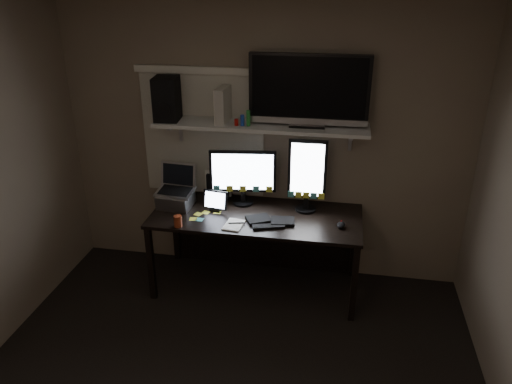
% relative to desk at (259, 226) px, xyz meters
% --- Properties ---
extents(ceiling, '(3.60, 3.60, 0.00)m').
position_rel_desk_xyz_m(ceiling, '(0.00, -1.55, 1.95)').
color(ceiling, silver).
rests_on(ceiling, back_wall).
extents(back_wall, '(3.60, 0.00, 3.60)m').
position_rel_desk_xyz_m(back_wall, '(0.00, 0.25, 0.70)').
color(back_wall, '#716051').
rests_on(back_wall, floor).
extents(window_blinds, '(1.10, 0.02, 1.10)m').
position_rel_desk_xyz_m(window_blinds, '(-0.55, 0.24, 0.75)').
color(window_blinds, silver).
rests_on(window_blinds, back_wall).
extents(desk, '(1.80, 0.75, 0.73)m').
position_rel_desk_xyz_m(desk, '(0.00, 0.00, 0.00)').
color(desk, black).
rests_on(desk, floor).
extents(wall_shelf, '(1.80, 0.35, 0.03)m').
position_rel_desk_xyz_m(wall_shelf, '(0.00, 0.08, 0.91)').
color(wall_shelf, silver).
rests_on(wall_shelf, back_wall).
extents(monitor_landscape, '(0.59, 0.14, 0.51)m').
position_rel_desk_xyz_m(monitor_landscape, '(-0.16, 0.08, 0.43)').
color(monitor_landscape, black).
rests_on(monitor_landscape, desk).
extents(monitor_portrait, '(0.33, 0.06, 0.65)m').
position_rel_desk_xyz_m(monitor_portrait, '(0.41, 0.05, 0.50)').
color(monitor_portrait, black).
rests_on(monitor_portrait, desk).
extents(keyboard, '(0.44, 0.27, 0.02)m').
position_rel_desk_xyz_m(keyboard, '(0.14, -0.23, 0.19)').
color(keyboard, black).
rests_on(keyboard, desk).
extents(mouse, '(0.08, 0.11, 0.04)m').
position_rel_desk_xyz_m(mouse, '(0.72, -0.22, 0.20)').
color(mouse, black).
rests_on(mouse, desk).
extents(notepad, '(0.17, 0.22, 0.01)m').
position_rel_desk_xyz_m(notepad, '(-0.15, -0.35, 0.18)').
color(notepad, white).
rests_on(notepad, desk).
extents(tablet, '(0.23, 0.12, 0.19)m').
position_rel_desk_xyz_m(tablet, '(-0.36, -0.11, 0.27)').
color(tablet, black).
rests_on(tablet, desk).
extents(file_sorter, '(0.20, 0.10, 0.25)m').
position_rel_desk_xyz_m(file_sorter, '(-0.40, 0.16, 0.30)').
color(file_sorter, black).
rests_on(file_sorter, desk).
extents(laptop, '(0.35, 0.29, 0.37)m').
position_rel_desk_xyz_m(laptop, '(-0.73, -0.09, 0.36)').
color(laptop, '#B2B1B6').
rests_on(laptop, desk).
extents(cup, '(0.07, 0.07, 0.10)m').
position_rel_desk_xyz_m(cup, '(-0.59, -0.44, 0.23)').
color(cup, maroon).
rests_on(cup, desk).
extents(sticky_notes, '(0.31, 0.25, 0.00)m').
position_rel_desk_xyz_m(sticky_notes, '(-0.39, -0.21, 0.18)').
color(sticky_notes, '#EBEB40').
rests_on(sticky_notes, desk).
extents(tv, '(0.97, 0.19, 0.58)m').
position_rel_desk_xyz_m(tv, '(0.39, 0.09, 1.22)').
color(tv, black).
rests_on(tv, wall_shelf).
extents(game_console, '(0.09, 0.25, 0.29)m').
position_rel_desk_xyz_m(game_console, '(-0.32, 0.08, 1.07)').
color(game_console, beige).
rests_on(game_console, wall_shelf).
extents(speaker, '(0.22, 0.26, 0.36)m').
position_rel_desk_xyz_m(speaker, '(-0.80, 0.06, 1.11)').
color(speaker, black).
rests_on(speaker, wall_shelf).
extents(bottles, '(0.20, 0.06, 0.13)m').
position_rel_desk_xyz_m(bottles, '(-0.14, -0.01, 0.99)').
color(bottles, '#A50F0C').
rests_on(bottles, wall_shelf).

